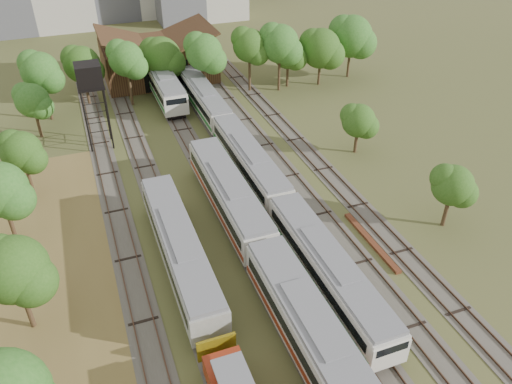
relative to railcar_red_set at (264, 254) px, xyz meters
name	(u,v)px	position (x,y,z in m)	size (l,w,h in m)	color
dry_grass_patch	(58,374)	(-16.00, -4.15, -1.99)	(14.00, 60.00, 0.04)	brown
tracks	(230,188)	(1.33, 12.85, -1.97)	(24.60, 80.00, 0.19)	#4C473D
railcar_red_set	(264,254)	(0.00, 0.00, 0.00)	(3.08, 34.58, 3.81)	black
railcar_green_set	(249,162)	(4.00, 14.23, -0.18)	(2.80, 52.07, 3.46)	black
railcar_rear	(164,85)	(0.00, 37.76, 0.02)	(3.11, 16.08, 3.85)	black
old_grey_coach	(180,249)	(-6.00, 3.09, -0.08)	(2.87, 18.00, 3.55)	black
water_tower	(89,78)	(-9.78, 26.87, 6.23)	(2.82, 2.82, 9.79)	black
rail_pile_far	(371,242)	(10.20, 0.25, -1.87)	(0.53, 8.48, 0.28)	brown
maintenance_shed	(158,59)	(1.00, 45.83, 0.90)	(16.45, 11.55, 7.58)	#351E13
tree_band_left	(10,256)	(-17.85, 2.89, 2.97)	(6.71, 55.56, 7.76)	#382616
tree_band_far	(230,51)	(9.40, 36.83, 3.99)	(48.51, 11.00, 9.39)	#382616
tree_band_right	(336,94)	(17.59, 21.28, 2.51)	(4.85, 39.90, 7.25)	#382616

